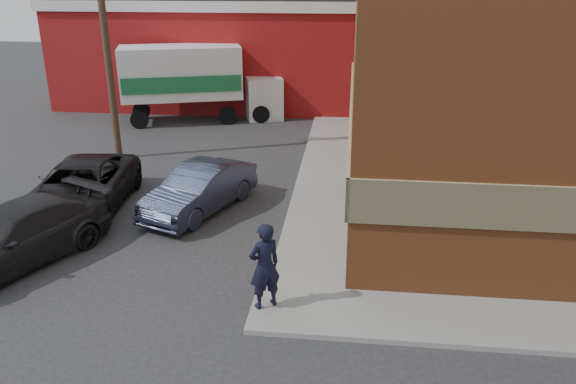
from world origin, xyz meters
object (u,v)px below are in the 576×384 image
(brick_building, at_px, (567,40))
(warehouse, at_px, (218,49))
(sedan, at_px, (200,189))
(suv_b, at_px, (13,237))
(box_truck, at_px, (196,78))
(utility_pole, at_px, (105,33))
(suv_a, at_px, (80,188))
(man, at_px, (265,266))

(brick_building, bearing_deg, warehouse, 142.80)
(brick_building, relative_size, sedan, 4.27)
(brick_building, relative_size, suv_b, 3.61)
(box_truck, bearing_deg, brick_building, -40.25)
(brick_building, relative_size, utility_pole, 2.03)
(suv_a, bearing_deg, brick_building, 13.36)
(brick_building, xyz_separation_m, suv_b, (-15.19, -8.50, -3.95))
(brick_building, height_order, warehouse, brick_building)
(man, bearing_deg, box_truck, -105.60)
(warehouse, height_order, man, warehouse)
(warehouse, xyz_separation_m, sedan, (3.03, -15.74, -2.11))
(suv_b, relative_size, box_truck, 0.67)
(brick_building, distance_m, warehouse, 18.30)
(man, height_order, box_truck, box_truck)
(utility_pole, xyz_separation_m, suv_a, (0.98, -5.20, -3.99))
(man, bearing_deg, sedan, -97.01)
(utility_pole, bearing_deg, sedan, -46.30)
(man, relative_size, sedan, 0.45)
(brick_building, height_order, man, brick_building)
(utility_pole, distance_m, man, 12.82)
(brick_building, height_order, box_truck, brick_building)
(warehouse, distance_m, suv_b, 19.62)
(sedan, distance_m, box_truck, 11.25)
(utility_pole, relative_size, suv_b, 1.78)
(warehouse, distance_m, utility_pole, 11.27)
(utility_pole, bearing_deg, warehouse, 82.23)
(sedan, bearing_deg, man, -40.38)
(suv_a, bearing_deg, warehouse, 82.42)
(man, bearing_deg, suv_b, -47.32)
(man, bearing_deg, utility_pole, -88.87)
(man, xyz_separation_m, box_truck, (-5.71, 15.91, 0.98))
(suv_a, distance_m, suv_b, 3.30)
(utility_pole, height_order, sedan, utility_pole)
(suv_a, bearing_deg, box_truck, 81.14)
(sedan, height_order, box_truck, box_truck)
(warehouse, bearing_deg, brick_building, -37.20)
(suv_b, bearing_deg, sedan, 70.75)
(box_truck, bearing_deg, sedan, -92.24)
(warehouse, height_order, sedan, warehouse)
(suv_b, xyz_separation_m, box_truck, (0.78, 14.54, 1.33))
(warehouse, xyz_separation_m, box_truck, (0.09, -4.96, -0.75))
(man, height_order, sedan, man)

